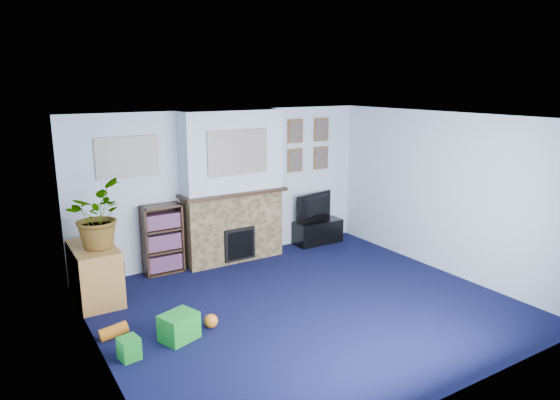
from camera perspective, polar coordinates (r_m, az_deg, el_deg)
floor at (r=6.58m, az=2.93°, el=-12.01°), size 5.00×4.50×0.01m
ceiling at (r=5.96m, az=3.21°, el=9.33°), size 5.00×4.50×0.01m
wall_back at (r=8.06m, az=-6.10°, el=1.70°), size 5.00×0.04×2.40m
wall_front at (r=4.59m, az=19.44°, el=-8.02°), size 5.00×0.04×2.40m
wall_left at (r=5.21m, az=-20.25°, el=-5.54°), size 0.04×4.50×2.40m
wall_right at (r=7.83m, az=18.28°, el=0.75°), size 0.04×4.50×2.40m
chimney_breast at (r=7.88m, az=-5.45°, el=1.34°), size 1.72×0.50×2.40m
collage_main at (r=7.60m, az=-4.84°, el=5.46°), size 1.00×0.03×0.68m
collage_left at (r=7.42m, az=-17.03°, el=4.74°), size 0.90×0.03×0.58m
portrait_tl at (r=8.56m, az=1.75°, el=7.86°), size 0.30×0.03×0.40m
portrait_tr at (r=8.88m, az=4.75°, el=8.02°), size 0.30×0.03×0.40m
portrait_bl at (r=8.62m, az=1.73°, el=4.55°), size 0.30×0.03×0.40m
portrait_br at (r=8.94m, az=4.69°, el=4.82°), size 0.30×0.03×0.40m
tv_stand at (r=8.95m, az=4.34°, el=-3.53°), size 0.87×0.37×0.41m
television at (r=8.85m, az=4.31°, el=-0.83°), size 0.84×0.28×0.48m
bookshelf at (r=7.69m, az=-13.28°, el=-4.54°), size 0.58×0.28×1.05m
sideboard at (r=7.04m, az=-20.37°, el=-8.03°), size 0.53×0.95×0.74m
potted_plant at (r=6.76m, az=-20.43°, el=-1.64°), size 0.82×0.89×0.84m
mantel_clock at (r=7.82m, az=-5.61°, el=1.50°), size 0.10×0.06×0.14m
mantel_candle at (r=8.00m, az=-2.92°, el=1.90°), size 0.05×0.05×0.14m
mantel_teddy at (r=7.61m, az=-9.06°, el=1.03°), size 0.14×0.14×0.14m
mantel_can at (r=8.17m, az=-0.88°, el=2.00°), size 0.06×0.06×0.12m
green_crate at (r=5.86m, az=-11.46°, el=-14.12°), size 0.46×0.42×0.31m
toy_ball at (r=6.07m, az=-7.90°, el=-13.47°), size 0.17×0.17×0.17m
toy_block at (r=5.63m, az=-16.86°, el=-16.00°), size 0.23×0.23×0.24m
toy_tube at (r=6.12m, az=-18.46°, el=-14.05°), size 0.33×0.15×0.19m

